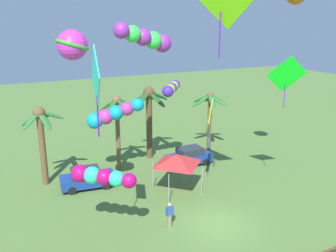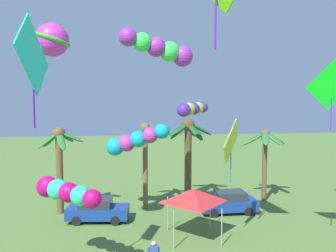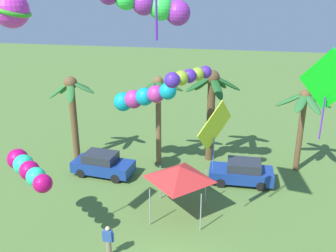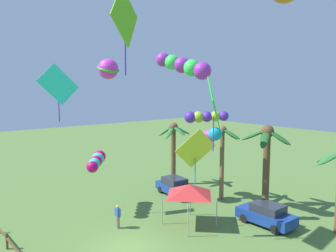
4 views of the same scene
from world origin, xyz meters
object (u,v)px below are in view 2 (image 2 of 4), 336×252
palm_tree_0 (59,152)px  kite_diamond_3 (332,85)px  festival_tent (193,195)px  kite_tube_8 (135,140)px  kite_diamond_4 (231,142)px  palm_tree_3 (145,145)px  kite_tube_9 (192,109)px  kite_ball_7 (52,40)px  palm_tree_2 (265,146)px  kite_tube_5 (66,192)px  parked_car_1 (97,210)px  kite_diamond_1 (33,58)px  palm_tree_1 (188,142)px  parked_car_0 (228,202)px  kite_tube_6 (160,48)px

palm_tree_0 → kite_diamond_3: kite_diamond_3 is taller
festival_tent → kite_tube_8: kite_tube_8 is taller
kite_diamond_4 → palm_tree_3: bearing=120.6°
palm_tree_0 → kite_tube_9: size_ratio=2.46×
kite_ball_7 → kite_tube_8: bearing=57.4°
kite_ball_7 → kite_diamond_3: bearing=-8.4°
palm_tree_2 → kite_tube_5: size_ratio=1.81×
palm_tree_0 → kite_tube_8: (5.14, -1.09, 0.88)m
palm_tree_0 → parked_car_1: size_ratio=1.47×
festival_tent → kite_ball_7: 11.05m
festival_tent → kite_tube_8: 6.01m
kite_diamond_1 → palm_tree_1: bearing=58.1°
parked_car_0 → kite_diamond_1: (-10.40, -9.98, 8.68)m
palm_tree_0 → parked_car_1: 4.82m
palm_tree_3 → festival_tent: (2.34, -5.80, -2.10)m
palm_tree_3 → kite_diamond_3: 13.21m
parked_car_1 → kite_tube_8: 5.12m
palm_tree_2 → kite_diamond_3: size_ratio=1.64×
kite_diamond_1 → parked_car_1: bearing=80.9°
parked_car_0 → kite_ball_7: (-10.44, -5.99, 9.92)m
kite_ball_7 → kite_tube_5: bearing=-65.1°
festival_tent → kite_ball_7: (-7.15, -1.94, 8.20)m
kite_tube_6 → kite_tube_8: (-1.31, 3.32, -5.65)m
palm_tree_1 → festival_tent: bearing=-98.2°
festival_tent → kite_diamond_3: bearing=-33.8°
palm_tree_0 → kite_tube_6: (6.45, -4.42, 6.53)m
palm_tree_2 → kite_diamond_3: bearing=-96.1°
kite_diamond_1 → palm_tree_3: bearing=67.9°
kite_tube_5 → kite_tube_9: (6.59, 4.69, 3.49)m
palm_tree_0 → kite_tube_6: kite_tube_6 is taller
palm_tree_1 → kite_tube_6: bearing=-114.9°
kite_tube_8 → palm_tree_0: bearing=168.0°
kite_tube_9 → kite_ball_7: bearing=-156.6°
palm_tree_1 → palm_tree_3: palm_tree_1 is taller
palm_tree_3 → kite_tube_6: (0.56, -4.70, 6.21)m
kite_ball_7 → kite_diamond_4: bearing=4.8°
parked_car_0 → parked_car_1: same height
parked_car_1 → palm_tree_1: bearing=28.8°
kite_tube_6 → kite_ball_7: size_ratio=2.43×
kite_diamond_4 → parked_car_0: bearing=74.0°
parked_car_0 → kite_diamond_4: 7.30m
parked_car_1 → kite_diamond_1: bearing=-99.1°
palm_tree_1 → kite_diamond_3: (4.73, -11.00, 3.94)m
palm_tree_1 → kite_tube_9: bearing=-98.4°
parked_car_1 → kite_ball_7: bearing=-106.0°
palm_tree_2 → kite_tube_8: (-9.96, -2.17, 0.84)m
palm_tree_3 → kite_ball_7: size_ratio=3.47×
palm_tree_0 → kite_diamond_1: size_ratio=1.47×
palm_tree_1 → parked_car_0: bearing=-53.9°
kite_diamond_4 → kite_tube_8: kite_diamond_4 is taller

